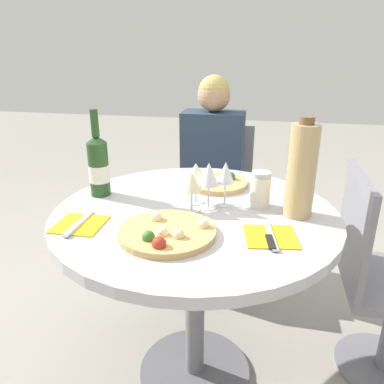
% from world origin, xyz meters
% --- Properties ---
extents(ground_plane, '(12.00, 12.00, 0.00)m').
position_xyz_m(ground_plane, '(0.00, 0.00, 0.00)').
color(ground_plane, gray).
rests_on(ground_plane, ground).
extents(dining_table, '(0.99, 0.99, 0.75)m').
position_xyz_m(dining_table, '(0.00, 0.00, 0.62)').
color(dining_table, slate).
rests_on(dining_table, ground_plane).
extents(chair_behind_diner, '(0.43, 0.43, 0.85)m').
position_xyz_m(chair_behind_diner, '(-0.07, 0.89, 0.41)').
color(chair_behind_diner, slate).
rests_on(chair_behind_diner, ground_plane).
extents(seated_diner, '(0.33, 0.41, 1.15)m').
position_xyz_m(seated_diner, '(-0.07, 0.75, 0.51)').
color(seated_diner, '#28384C').
rests_on(seated_diner, ground_plane).
extents(chair_empty_side, '(0.43, 0.43, 0.85)m').
position_xyz_m(chair_empty_side, '(0.71, 0.19, 0.41)').
color(chair_empty_side, slate).
rests_on(chair_empty_side, ground_plane).
extents(pizza_large, '(0.30, 0.30, 0.05)m').
position_xyz_m(pizza_large, '(-0.04, -0.21, 0.76)').
color(pizza_large, tan).
rests_on(pizza_large, dining_table).
extents(pizza_small_far, '(0.25, 0.25, 0.05)m').
position_xyz_m(pizza_small_far, '(0.04, 0.26, 0.76)').
color(pizza_small_far, tan).
rests_on(pizza_small_far, dining_table).
extents(wine_bottle, '(0.08, 0.08, 0.33)m').
position_xyz_m(wine_bottle, '(-0.38, 0.07, 0.86)').
color(wine_bottle, '#23471E').
rests_on(wine_bottle, dining_table).
extents(tall_carafe, '(0.09, 0.09, 0.33)m').
position_xyz_m(tall_carafe, '(0.34, 0.03, 0.90)').
color(tall_carafe, tan).
rests_on(tall_carafe, dining_table).
extents(sugar_shaker, '(0.07, 0.07, 0.13)m').
position_xyz_m(sugar_shaker, '(0.22, 0.08, 0.81)').
color(sugar_shaker, silver).
rests_on(sugar_shaker, dining_table).
extents(wine_glass_front_left, '(0.07, 0.07, 0.14)m').
position_xyz_m(wine_glass_front_left, '(-0.01, -0.01, 0.85)').
color(wine_glass_front_left, silver).
rests_on(wine_glass_front_left, dining_table).
extents(wine_glass_back_left, '(0.08, 0.08, 0.15)m').
position_xyz_m(wine_glass_back_left, '(-0.01, 0.07, 0.86)').
color(wine_glass_back_left, silver).
rests_on(wine_glass_back_left, dining_table).
extents(wine_glass_back_right, '(0.06, 0.06, 0.16)m').
position_xyz_m(wine_glass_back_right, '(0.09, 0.07, 0.86)').
color(wine_glass_back_right, silver).
rests_on(wine_glass_back_right, dining_table).
extents(wine_glass_center, '(0.07, 0.07, 0.17)m').
position_xyz_m(wine_glass_center, '(0.04, 0.03, 0.87)').
color(wine_glass_center, silver).
rests_on(wine_glass_center, dining_table).
extents(place_setting_left, '(0.15, 0.19, 0.01)m').
position_xyz_m(place_setting_left, '(-0.34, -0.20, 0.75)').
color(place_setting_left, gold).
rests_on(place_setting_left, dining_table).
extents(place_setting_right, '(0.17, 0.19, 0.01)m').
position_xyz_m(place_setting_right, '(0.26, -0.16, 0.75)').
color(place_setting_right, gold).
rests_on(place_setting_right, dining_table).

